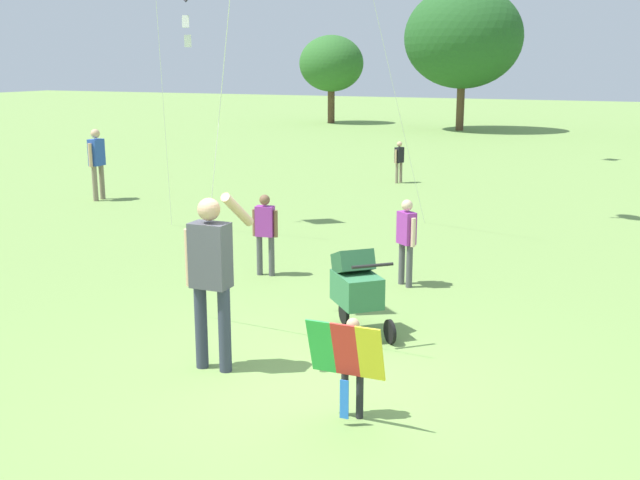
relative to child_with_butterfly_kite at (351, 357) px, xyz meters
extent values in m
plane|color=#75994C|center=(-0.80, 0.70, -0.59)|extent=(120.00, 120.00, 0.00)
cylinder|color=brown|center=(-13.57, 31.06, 0.26)|extent=(0.36, 0.36, 1.69)
ellipsoid|color=#2D6628|center=(-13.57, 31.06, 2.45)|extent=(3.35, 3.02, 2.85)
cylinder|color=brown|center=(-6.37, 29.48, 0.43)|extent=(0.36, 0.36, 2.04)
ellipsoid|color=#235623|center=(-6.37, 29.48, 3.61)|extent=(5.40, 4.86, 4.59)
cylinder|color=#232328|center=(0.07, 0.05, -0.36)|extent=(0.07, 0.07, 0.46)
cylinder|color=#232328|center=(-0.07, 0.05, -0.36)|extent=(0.07, 0.07, 0.46)
cube|color=silver|center=(0.00, 0.05, 0.04)|extent=(0.20, 0.13, 0.35)
cylinder|color=tan|center=(0.12, 0.05, 0.02)|extent=(0.05, 0.05, 0.31)
cylinder|color=tan|center=(-0.13, 0.05, 0.02)|extent=(0.05, 0.05, 0.31)
sphere|color=tan|center=(0.00, 0.05, 0.29)|extent=(0.12, 0.12, 0.12)
cube|color=yellow|center=(0.23, -0.12, 0.12)|extent=(0.23, 0.19, 0.52)
cube|color=red|center=(0.00, -0.13, 0.12)|extent=(0.23, 0.19, 0.52)
cube|color=green|center=(-0.22, -0.13, 0.12)|extent=(0.23, 0.19, 0.52)
cube|color=blue|center=(0.00, -0.15, -0.34)|extent=(0.08, 0.01, 0.36)
cylinder|color=#33384C|center=(-1.86, 0.48, -0.14)|extent=(0.13, 0.13, 0.89)
cylinder|color=#33384C|center=(-1.59, 0.48, -0.14)|extent=(0.13, 0.13, 0.89)
cube|color=#4C4C56|center=(-1.73, 0.48, 0.64)|extent=(0.40, 0.25, 0.67)
cylinder|color=tan|center=(-1.97, 0.47, 0.59)|extent=(0.10, 0.10, 0.59)
cylinder|color=tan|center=(-1.49, 0.64, 1.10)|extent=(0.11, 0.54, 0.42)
sphere|color=tan|center=(-1.73, 0.48, 1.11)|extent=(0.23, 0.23, 0.23)
cylinder|color=black|center=(-1.03, 2.35, -0.45)|extent=(0.22, 0.23, 0.28)
cylinder|color=black|center=(-0.67, 1.58, -0.45)|extent=(0.22, 0.23, 0.28)
cylinder|color=black|center=(-0.29, 1.94, -0.45)|extent=(0.22, 0.23, 0.28)
cube|color=#337247|center=(-0.74, 2.04, -0.03)|extent=(0.76, 0.77, 0.36)
cube|color=#235031|center=(-0.83, 2.13, 0.27)|extent=(0.59, 0.59, 0.35)
cylinder|color=black|center=(-0.43, 1.70, 0.37)|extent=(0.38, 0.36, 0.04)
cube|color=white|center=(-2.82, 1.84, 3.00)|extent=(0.09, 0.08, 0.14)
cube|color=white|center=(-2.81, 1.84, 2.78)|extent=(0.08, 0.05, 0.14)
cylinder|color=silver|center=(-2.13, 1.25, 1.39)|extent=(1.32, 1.26, 3.95)
cylinder|color=silver|center=(-2.45, 7.15, 3.49)|extent=(1.22, 2.86, 8.16)
cylinder|color=silver|center=(-5.90, 5.61, 2.18)|extent=(0.84, 1.39, 5.53)
cylinder|color=#7F705B|center=(-9.47, 7.83, -0.19)|extent=(0.12, 0.12, 0.81)
cylinder|color=#7F705B|center=(-9.48, 8.08, -0.19)|extent=(0.12, 0.12, 0.81)
cube|color=#284CA8|center=(-9.47, 7.96, 0.52)|extent=(0.23, 0.36, 0.60)
cylinder|color=tan|center=(-9.47, 7.74, 0.48)|extent=(0.09, 0.09, 0.54)
cylinder|color=tan|center=(-9.48, 8.18, 0.48)|extent=(0.09, 0.09, 0.54)
sphere|color=tan|center=(-9.47, 7.96, 0.95)|extent=(0.21, 0.21, 0.21)
cylinder|color=#4C4C51|center=(-3.02, 3.87, -0.29)|extent=(0.09, 0.09, 0.60)
cylinder|color=#4C4C51|center=(-2.83, 3.90, -0.29)|extent=(0.09, 0.09, 0.60)
cube|color=purple|center=(-2.93, 3.88, 0.24)|extent=(0.29, 0.20, 0.45)
cylinder|color=brown|center=(-3.09, 3.85, 0.21)|extent=(0.07, 0.07, 0.40)
cylinder|color=brown|center=(-2.76, 3.91, 0.21)|extent=(0.07, 0.07, 0.40)
sphere|color=brown|center=(-2.93, 3.88, 0.56)|extent=(0.16, 0.16, 0.16)
cylinder|color=#4C4C51|center=(-0.77, 4.16, -0.28)|extent=(0.09, 0.09, 0.61)
cylinder|color=#4C4C51|center=(-0.92, 4.27, -0.28)|extent=(0.09, 0.09, 0.61)
cube|color=purple|center=(-0.85, 4.22, 0.26)|extent=(0.31, 0.30, 0.46)
cylinder|color=beige|center=(-0.71, 4.11, 0.23)|extent=(0.07, 0.07, 0.41)
cylinder|color=beige|center=(-0.98, 4.32, 0.23)|extent=(0.07, 0.07, 0.41)
sphere|color=beige|center=(-0.85, 4.22, 0.58)|extent=(0.16, 0.16, 0.16)
cylinder|color=#7F705B|center=(-3.97, 13.17, -0.32)|extent=(0.08, 0.08, 0.54)
cylinder|color=#7F705B|center=(-3.92, 13.32, -0.32)|extent=(0.08, 0.08, 0.54)
cube|color=black|center=(-3.94, 13.24, 0.15)|extent=(0.22, 0.27, 0.40)
cylinder|color=tan|center=(-3.99, 13.11, 0.12)|extent=(0.06, 0.06, 0.36)
cylinder|color=tan|center=(-3.89, 13.38, 0.12)|extent=(0.06, 0.06, 0.36)
sphere|color=tan|center=(-3.94, 13.24, 0.44)|extent=(0.14, 0.14, 0.14)
camera|label=1|loc=(2.33, -5.87, 2.54)|focal=42.85mm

